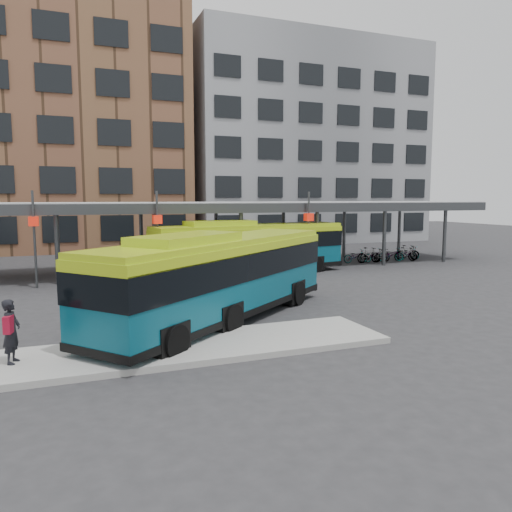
# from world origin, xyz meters

# --- Properties ---
(ground) EXTENTS (120.00, 120.00, 0.00)m
(ground) POSITION_xyz_m (0.00, 0.00, 0.00)
(ground) COLOR #28282B
(ground) RESTS_ON ground
(boarding_island) EXTENTS (14.00, 3.00, 0.18)m
(boarding_island) POSITION_xyz_m (-5.50, -3.00, 0.09)
(boarding_island) COLOR gray
(boarding_island) RESTS_ON ground
(canopy) EXTENTS (40.00, 6.53, 4.80)m
(canopy) POSITION_xyz_m (-0.06, 12.87, 3.91)
(canopy) COLOR #999B9E
(canopy) RESTS_ON ground
(building_brick) EXTENTS (26.00, 14.00, 22.00)m
(building_brick) POSITION_xyz_m (-10.00, 32.00, 11.00)
(building_brick) COLOR brown
(building_brick) RESTS_ON ground
(building_grey) EXTENTS (24.00, 14.00, 20.00)m
(building_grey) POSITION_xyz_m (16.00, 32.00, 10.00)
(building_grey) COLOR slate
(building_grey) RESTS_ON ground
(bus_front) EXTENTS (10.81, 9.49, 3.28)m
(bus_front) POSITION_xyz_m (-2.57, -0.08, 1.71)
(bus_front) COLOR #08475B
(bus_front) RESTS_ON ground
(bus_rear) EXTENTS (11.73, 4.05, 3.17)m
(bus_rear) POSITION_xyz_m (2.33, 9.98, 1.65)
(bus_rear) COLOR #08475B
(bus_rear) RESTS_ON ground
(pedestrian) EXTENTS (0.55, 0.70, 1.68)m
(pedestrian) POSITION_xyz_m (-9.07, -2.90, 1.03)
(pedestrian) COLOR black
(pedestrian) RESTS_ON boarding_island
(bike_rack) EXTENTS (6.27, 1.37, 1.08)m
(bike_rack) POSITION_xyz_m (13.47, 12.11, 0.49)
(bike_rack) COLOR slate
(bike_rack) RESTS_ON ground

